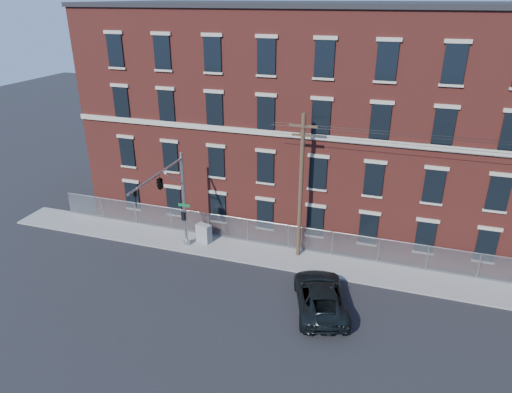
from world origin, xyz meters
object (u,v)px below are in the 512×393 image
object	(u,v)px
traffic_signal_mast	(166,189)
utility_pole_near	(301,185)
utility_cabinet	(204,233)
pickup_truck	(320,296)

from	to	relation	value
traffic_signal_mast	utility_pole_near	bearing A→B (deg)	23.14
traffic_signal_mast	utility_cabinet	distance (m)	5.61
traffic_signal_mast	utility_pole_near	xyz separation A→B (m)	(8.00, 3.42, -0.05)
pickup_truck	utility_pole_near	bearing A→B (deg)	-82.04
utility_cabinet	pickup_truck	bearing A→B (deg)	-9.72
pickup_truck	utility_cabinet	world-z (taller)	pickup_truck
utility_pole_near	utility_cabinet	size ratio (longest dim) A/B	7.17
traffic_signal_mast	utility_cabinet	bearing A→B (deg)	71.76
traffic_signal_mast	utility_pole_near	distance (m)	8.70
pickup_truck	utility_cabinet	bearing A→B (deg)	-45.14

